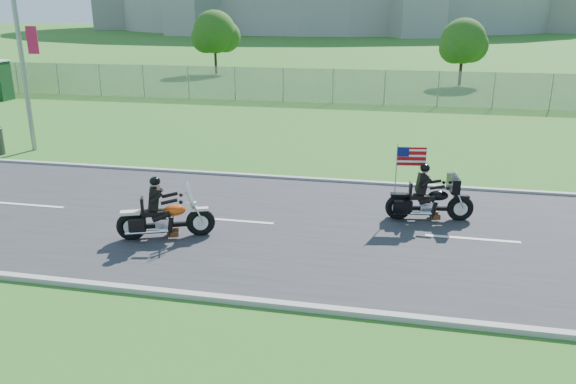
# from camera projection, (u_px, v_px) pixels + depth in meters

# --- Properties ---
(ground) EXTENTS (420.00, 420.00, 0.00)m
(ground) POSITION_uv_depth(u_px,v_px,m) (308.00, 228.00, 14.22)
(ground) COLOR #29581B
(ground) RESTS_ON ground
(road) EXTENTS (120.00, 8.00, 0.04)m
(road) POSITION_uv_depth(u_px,v_px,m) (308.00, 227.00, 14.22)
(road) COLOR #28282B
(road) RESTS_ON ground
(curb_north) EXTENTS (120.00, 0.18, 0.12)m
(curb_north) POSITION_uv_depth(u_px,v_px,m) (330.00, 181.00, 17.98)
(curb_north) COLOR #9E9B93
(curb_north) RESTS_ON ground
(curb_south) EXTENTS (120.00, 0.18, 0.12)m
(curb_south) POSITION_uv_depth(u_px,v_px,m) (271.00, 304.00, 10.44)
(curb_south) COLOR #9E9B93
(curb_south) RESTS_ON ground
(fence) EXTENTS (60.00, 0.03, 2.00)m
(fence) POSITION_uv_depth(u_px,v_px,m) (283.00, 85.00, 33.50)
(fence) COLOR gray
(fence) RESTS_ON ground
(tree_fence_near) EXTENTS (3.52, 3.28, 4.75)m
(tree_fence_near) POSITION_uv_depth(u_px,v_px,m) (464.00, 44.00, 40.09)
(tree_fence_near) COLOR #382316
(tree_fence_near) RESTS_ON ground
(tree_fence_mid) EXTENTS (3.96, 3.69, 5.30)m
(tree_fence_mid) POSITION_uv_depth(u_px,v_px,m) (215.00, 34.00, 47.60)
(tree_fence_mid) COLOR #382316
(tree_fence_mid) RESTS_ON ground
(motorcycle_lead) EXTENTS (2.23, 1.13, 1.57)m
(motorcycle_lead) POSITION_uv_depth(u_px,v_px,m) (164.00, 219.00, 13.41)
(motorcycle_lead) COLOR black
(motorcycle_lead) RESTS_ON ground
(motorcycle_follow) EXTENTS (2.28, 0.85, 1.91)m
(motorcycle_follow) POSITION_uv_depth(u_px,v_px,m) (429.00, 201.00, 14.56)
(motorcycle_follow) COLOR black
(motorcycle_follow) RESTS_ON ground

